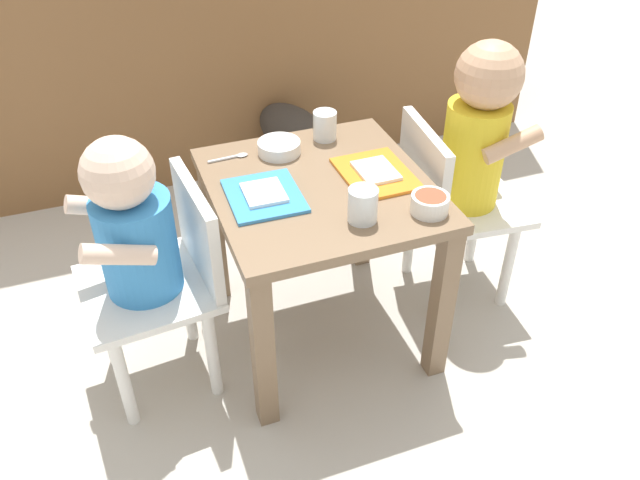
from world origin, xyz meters
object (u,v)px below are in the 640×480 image
dining_table (320,217)px  food_tray_left (264,195)px  water_cup_right (325,127)px  food_tray_right (376,173)px  seated_child_left (142,239)px  seated_child_right (471,146)px  veggie_bowl_near (430,203)px  spoon_by_left_tray (232,157)px  dog (303,138)px  cereal_bowl_right_side (279,147)px  water_cup_left (363,207)px

dining_table → food_tray_left: bearing=-176.3°
food_tray_left → water_cup_right: water_cup_right is taller
food_tray_left → food_tray_right: (0.27, 0.00, -0.00)m
seated_child_left → seated_child_right: 0.81m
veggie_bowl_near → spoon_by_left_tray: size_ratio=0.81×
dining_table → seated_child_right: seated_child_right is taller
water_cup_right → spoon_by_left_tray: bearing=-176.2°
dog → veggie_bowl_near: (-0.01, -0.85, 0.27)m
dining_table → cereal_bowl_right_side: 0.20m
food_tray_left → cereal_bowl_right_side: cereal_bowl_right_side is taller
seated_child_left → food_tray_left: bearing=3.0°
dining_table → dog: size_ratio=1.08×
cereal_bowl_right_side → seated_child_right: bearing=-17.0°
water_cup_right → cereal_bowl_right_side: size_ratio=0.69×
veggie_bowl_near → cereal_bowl_right_side: veggie_bowl_near is taller
food_tray_left → spoon_by_left_tray: 0.19m
dining_table → water_cup_right: size_ratio=7.23×
cereal_bowl_right_side → spoon_by_left_tray: 0.11m
veggie_bowl_near → water_cup_right: bearing=103.6°
food_tray_right → water_cup_right: 0.21m
cereal_bowl_right_side → dining_table: bearing=-75.4°
water_cup_left → veggie_bowl_near: (0.14, -0.02, -0.01)m
seated_child_right → veggie_bowl_near: size_ratio=8.86×
food_tray_left → cereal_bowl_right_side: 0.20m
food_tray_left → food_tray_right: 0.27m
water_cup_right → water_cup_left: bearing=-98.2°
water_cup_left → spoon_by_left_tray: (-0.19, 0.34, -0.03)m
seated_child_left → dog: (0.59, 0.69, -0.22)m
food_tray_right → water_cup_left: (-0.10, -0.15, 0.03)m
food_tray_left → veggie_bowl_near: size_ratio=2.28×
veggie_bowl_near → dog: bearing=89.5°
water_cup_right → seated_child_left: bearing=-155.7°
food_tray_left → water_cup_left: 0.23m
dining_table → food_tray_left: 0.16m
dog → spoon_by_left_tray: size_ratio=4.80×
seated_child_left → seated_child_right: bearing=3.7°
water_cup_right → spoon_by_left_tray: 0.24m
dining_table → food_tray_right: bearing=-3.7°
dog → water_cup_right: water_cup_right is taller
dining_table → food_tray_left: size_ratio=2.82×
cereal_bowl_right_side → food_tray_left: bearing=-117.1°
dining_table → seated_child_right: size_ratio=0.73×
water_cup_left → cereal_bowl_right_side: bearing=103.3°
seated_child_right → water_cup_left: size_ratio=9.74×
seated_child_right → spoon_by_left_tray: bearing=164.8°
food_tray_left → seated_child_left: bearing=-177.0°
food_tray_left → veggie_bowl_near: veggie_bowl_near is taller
food_tray_right → dog: bearing=85.6°
water_cup_left → cereal_bowl_right_side: water_cup_left is taller
seated_child_right → veggie_bowl_near: 0.31m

